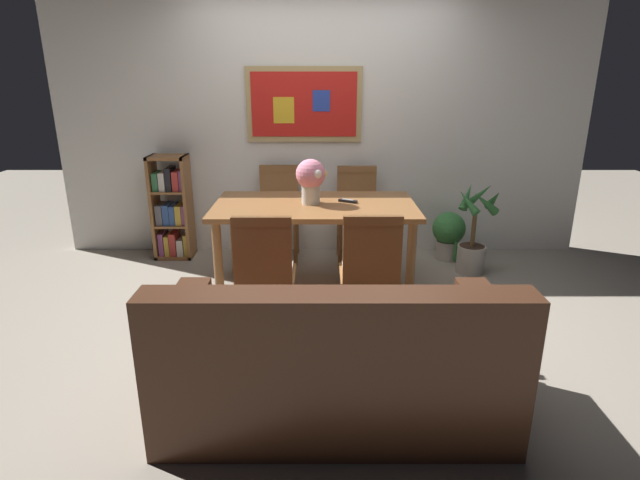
# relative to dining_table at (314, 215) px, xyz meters

# --- Properties ---
(ground_plane) EXTENTS (12.00, 12.00, 0.00)m
(ground_plane) POSITION_rel_dining_table_xyz_m (0.06, -0.40, -0.67)
(ground_plane) COLOR gray
(wall_back_with_painting) EXTENTS (5.20, 0.14, 2.60)m
(wall_back_with_painting) POSITION_rel_dining_table_xyz_m (0.06, 1.09, 0.64)
(wall_back_with_painting) COLOR silver
(wall_back_with_painting) RESTS_ON ground_plane
(dining_table) EXTENTS (1.63, 0.91, 0.76)m
(dining_table) POSITION_rel_dining_table_xyz_m (0.00, 0.00, 0.00)
(dining_table) COLOR brown
(dining_table) RESTS_ON ground_plane
(dining_chair_near_right) EXTENTS (0.40, 0.41, 0.91)m
(dining_chair_near_right) POSITION_rel_dining_table_xyz_m (0.38, -0.80, -0.13)
(dining_chair_near_right) COLOR brown
(dining_chair_near_right) RESTS_ON ground_plane
(dining_chair_far_right) EXTENTS (0.40, 0.41, 0.91)m
(dining_chair_far_right) POSITION_rel_dining_table_xyz_m (0.40, 0.78, -0.13)
(dining_chair_far_right) COLOR brown
(dining_chair_far_right) RESTS_ON ground_plane
(dining_chair_far_left) EXTENTS (0.40, 0.41, 0.91)m
(dining_chair_far_left) POSITION_rel_dining_table_xyz_m (-0.36, 0.83, -0.13)
(dining_chair_far_left) COLOR brown
(dining_chair_far_left) RESTS_ON ground_plane
(dining_chair_near_left) EXTENTS (0.40, 0.41, 0.91)m
(dining_chair_near_left) POSITION_rel_dining_table_xyz_m (-0.33, -0.82, -0.13)
(dining_chair_near_left) COLOR brown
(dining_chair_near_left) RESTS_ON ground_plane
(leather_couch) EXTENTS (1.80, 0.84, 0.84)m
(leather_couch) POSITION_rel_dining_table_xyz_m (0.11, -1.68, -0.36)
(leather_couch) COLOR #472819
(leather_couch) RESTS_ON ground_plane
(bookshelf) EXTENTS (0.36, 0.28, 1.02)m
(bookshelf) POSITION_rel_dining_table_xyz_m (-1.41, 0.84, -0.19)
(bookshelf) COLOR brown
(bookshelf) RESTS_ON ground_plane
(potted_ivy) EXTENTS (0.32, 0.32, 0.53)m
(potted_ivy) POSITION_rel_dining_table_xyz_m (1.31, 0.76, -0.40)
(potted_ivy) COLOR #B2ADA3
(potted_ivy) RESTS_ON ground_plane
(potted_palm) EXTENTS (0.39, 0.40, 0.84)m
(potted_palm) POSITION_rel_dining_table_xyz_m (1.44, 0.40, -0.34)
(potted_palm) COLOR #B2ADA3
(potted_palm) RESTS_ON ground_plane
(flower_vase) EXTENTS (0.25, 0.24, 0.36)m
(flower_vase) POSITION_rel_dining_table_xyz_m (-0.03, 0.02, 0.30)
(flower_vase) COLOR beige
(flower_vase) RESTS_ON dining_table
(tv_remote) EXTENTS (0.16, 0.11, 0.02)m
(tv_remote) POSITION_rel_dining_table_xyz_m (0.27, 0.05, 0.10)
(tv_remote) COLOR black
(tv_remote) RESTS_ON dining_table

